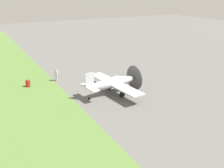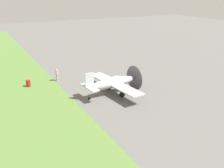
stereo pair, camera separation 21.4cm
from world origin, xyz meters
The scene contains 5 objects.
ground_plane centered at (0.00, 0.00, 0.00)m, with size 160.00×160.00×0.00m, color #605E5B.
grass_verge centered at (0.00, -10.82, 0.00)m, with size 120.00×11.00×0.01m, color #567A38.
airplane_lead centered at (1.25, -0.32, 1.44)m, with size 9.72×7.70×3.45m.
ground_crew_chief centered at (-6.77, -4.99, 0.91)m, with size 0.38×0.60×1.73m.
fuel_drum centered at (-6.30, -9.04, 0.45)m, with size 0.60×0.60×0.90m, color maroon.
Camera 1 is at (27.45, -14.69, 12.15)m, focal length 41.69 mm.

